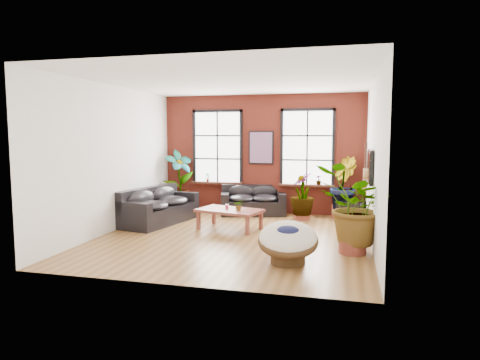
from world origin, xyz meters
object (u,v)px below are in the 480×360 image
object	(u,v)px
sofa_back	(253,201)
coffee_table	(230,212)
papasan_chair	(288,240)
sofa_left	(158,207)

from	to	relation	value
sofa_back	coffee_table	xyz separation A→B (m)	(-0.13, -2.12, 0.05)
sofa_back	coffee_table	distance (m)	2.13
papasan_chair	sofa_left	bearing A→B (deg)	138.78
papasan_chair	sofa_back	bearing A→B (deg)	104.38
sofa_left	papasan_chair	bearing A→B (deg)	-114.02
coffee_table	papasan_chair	xyz separation A→B (m)	(1.77, -2.48, -0.02)
sofa_back	sofa_left	bearing A→B (deg)	-154.42
sofa_back	coffee_table	bearing A→B (deg)	-107.98
coffee_table	papasan_chair	distance (m)	3.05
sofa_left	sofa_back	bearing A→B (deg)	-38.09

